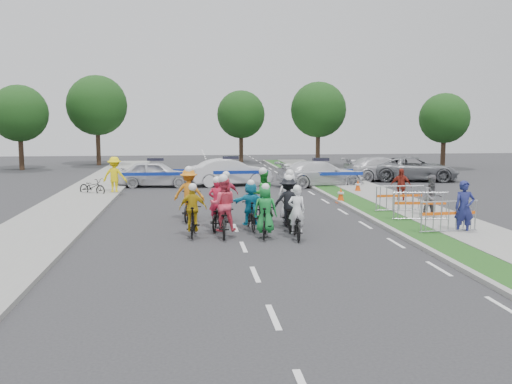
{
  "coord_description": "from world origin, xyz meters",
  "views": [
    {
      "loc": [
        -1.51,
        -16.2,
        3.66
      ],
      "look_at": [
        0.84,
        4.07,
        1.1
      ],
      "focal_mm": 40.0,
      "sensor_mm": 36.0,
      "label": 1
    }
  ],
  "objects": [
    {
      "name": "rider_7",
      "position": [
        1.92,
        3.3,
        0.77
      ],
      "size": [
        0.92,
        1.96,
        1.99
      ],
      "rotation": [
        0.0,
        0.0,
        2.95
      ],
      "color": "black",
      "rests_on": "ground"
    },
    {
      "name": "barrier_0",
      "position": [
        6.7,
        0.97,
        0.56
      ],
      "size": [
        2.04,
        0.68,
        1.12
      ],
      "primitive_type": null,
      "rotation": [
        0.0,
        0.0,
        0.09
      ],
      "color": "#A5A8AD",
      "rests_on": "ground"
    },
    {
      "name": "spectator_2",
      "position": [
        7.79,
        8.04,
        0.78
      ],
      "size": [
        0.99,
        0.76,
        1.56
      ],
      "primitive_type": "imported",
      "rotation": [
        0.0,
        0.0,
        -0.49
      ],
      "color": "maroon",
      "rests_on": "ground"
    },
    {
      "name": "rider_1",
      "position": [
        0.81,
        1.27,
        0.68
      ],
      "size": [
        0.8,
        1.71,
        1.74
      ],
      "rotation": [
        0.0,
        0.0,
        2.95
      ],
      "color": "black",
      "rests_on": "ground"
    },
    {
      "name": "sidewalk_left",
      "position": [
        -6.5,
        5.0,
        0.07
      ],
      "size": [
        3.0,
        60.0,
        0.13
      ],
      "primitive_type": "cube",
      "color": "gray",
      "rests_on": "ground"
    },
    {
      "name": "tree_2",
      "position": [
        18.0,
        26.0,
        3.83
      ],
      "size": [
        3.85,
        3.85,
        5.77
      ],
      "color": "#382619",
      "rests_on": "ground"
    },
    {
      "name": "police_car_1",
      "position": [
        0.77,
        15.93,
        0.76
      ],
      "size": [
        4.79,
        2.34,
        1.51
      ],
      "primitive_type": "imported",
      "rotation": [
        0.0,
        0.0,
        1.74
      ],
      "color": "silver",
      "rests_on": "ground"
    },
    {
      "name": "tree_3",
      "position": [
        -9.0,
        32.0,
        4.89
      ],
      "size": [
        4.9,
        4.9,
        7.35
      ],
      "color": "#382619",
      "rests_on": "ground"
    },
    {
      "name": "sidewalk_right",
      "position": [
        7.6,
        5.0,
        0.07
      ],
      "size": [
        2.4,
        60.0,
        0.13
      ],
      "primitive_type": "cube",
      "color": "gray",
      "rests_on": "ground"
    },
    {
      "name": "barrier_1",
      "position": [
        6.7,
        3.24,
        0.56
      ],
      "size": [
        2.04,
        0.7,
        1.12
      ],
      "primitive_type": null,
      "rotation": [
        0.0,
        0.0,
        -0.1
      ],
      "color": "#A5A8AD",
      "rests_on": "ground"
    },
    {
      "name": "rider_2",
      "position": [
        -0.49,
        1.64,
        0.74
      ],
      "size": [
        0.86,
        1.99,
        2.0
      ],
      "rotation": [
        0.0,
        0.0,
        3.1
      ],
      "color": "black",
      "rests_on": "ground"
    },
    {
      "name": "rider_6",
      "position": [
        -0.63,
        2.89,
        0.6
      ],
      "size": [
        0.97,
        1.86,
        1.81
      ],
      "rotation": [
        0.0,
        0.0,
        2.94
      ],
      "color": "black",
      "rests_on": "ground"
    },
    {
      "name": "tree_0",
      "position": [
        -14.0,
        28.0,
        4.19
      ],
      "size": [
        4.2,
        4.2,
        6.3
      ],
      "color": "#382619",
      "rests_on": "ground"
    },
    {
      "name": "parked_bike",
      "position": [
        -6.31,
        12.38,
        0.42
      ],
      "size": [
        1.65,
        1.36,
        0.85
      ],
      "primitive_type": "imported",
      "rotation": [
        0.0,
        0.0,
        0.98
      ],
      "color": "black",
      "rests_on": "ground"
    },
    {
      "name": "rider_3",
      "position": [
        -1.44,
        1.69,
        0.67
      ],
      "size": [
        0.89,
        1.67,
        1.72
      ],
      "rotation": [
        0.0,
        0.0,
        3.06
      ],
      "color": "black",
      "rests_on": "ground"
    },
    {
      "name": "rider_5",
      "position": [
        0.49,
        2.64,
        0.73
      ],
      "size": [
        1.39,
        1.66,
        1.71
      ],
      "rotation": [
        0.0,
        0.0,
        3.21
      ],
      "color": "black",
      "rests_on": "ground"
    },
    {
      "name": "police_car_0",
      "position": [
        -3.41,
        15.82,
        0.72
      ],
      "size": [
        4.4,
        2.11,
        1.45
      ],
      "primitive_type": "imported",
      "rotation": [
        0.0,
        0.0,
        1.47
      ],
      "color": "silver",
      "rests_on": "ground"
    },
    {
      "name": "curb_right",
      "position": [
        5.1,
        5.0,
        0.06
      ],
      "size": [
        0.2,
        60.0,
        0.12
      ],
      "primitive_type": "cube",
      "color": "gray",
      "rests_on": "ground"
    },
    {
      "name": "rider_9",
      "position": [
        -0.21,
        4.57,
        0.71
      ],
      "size": [
        0.96,
        1.79,
        1.83
      ],
      "rotation": [
        0.0,
        0.0,
        3.27
      ],
      "color": "black",
      "rests_on": "ground"
    },
    {
      "name": "rider_0",
      "position": [
        1.75,
        0.99,
        0.57
      ],
      "size": [
        0.7,
        1.71,
        1.7
      ],
      "rotation": [
        0.0,
        0.0,
        3.07
      ],
      "color": "black",
      "rests_on": "ground"
    },
    {
      "name": "spectator_1",
      "position": [
        7.45,
        3.91,
        0.83
      ],
      "size": [
        0.83,
        0.66,
        1.66
      ],
      "primitive_type": "imported",
      "rotation": [
        0.0,
        0.0,
        0.03
      ],
      "color": "#5D5C61",
      "rests_on": "ground"
    },
    {
      "name": "barrier_2",
      "position": [
        6.7,
        5.3,
        0.56
      ],
      "size": [
        2.01,
        0.55,
        1.12
      ],
      "primitive_type": null,
      "rotation": [
        0.0,
        0.0,
        0.03
      ],
      "color": "#A5A8AD",
      "rests_on": "ground"
    },
    {
      "name": "civilian_sedan",
      "position": [
        10.25,
        17.52,
        0.72
      ],
      "size": [
        5.18,
        2.6,
        1.44
      ],
      "primitive_type": "imported",
      "rotation": [
        0.0,
        0.0,
        1.69
      ],
      "color": "silver",
      "rests_on": "ground"
    },
    {
      "name": "grass_strip",
      "position": [
        5.8,
        5.0,
        0.06
      ],
      "size": [
        1.2,
        60.0,
        0.11
      ],
      "primitive_type": "cube",
      "color": "#194817",
      "rests_on": "ground"
    },
    {
      "name": "tree_1",
      "position": [
        9.0,
        30.0,
        4.54
      ],
      "size": [
        4.55,
        4.55,
        6.82
      ],
      "color": "#382619",
      "rests_on": "ground"
    },
    {
      "name": "ground",
      "position": [
        0.0,
        0.0,
        0.0
      ],
      "size": [
        90.0,
        90.0,
        0.0
      ],
      "primitive_type": "plane",
      "color": "#28282B",
      "rests_on": "ground"
    },
    {
      "name": "rider_4",
      "position": [
        1.74,
        2.46,
        0.73
      ],
      "size": [
        1.08,
        1.88,
        1.88
      ],
      "rotation": [
        0.0,
        0.0,
        3.08
      ],
      "color": "black",
      "rests_on": "ground"
    },
    {
      "name": "rider_10",
      "position": [
        -1.56,
        4.74,
        0.78
      ],
      "size": [
        1.21,
        2.07,
        2.02
      ],
      "rotation": [
        0.0,
        0.0,
        2.97
      ],
      "color": "black",
      "rests_on": "ground"
    },
    {
      "name": "police_car_2",
      "position": [
        5.75,
        14.94,
        0.72
      ],
      "size": [
        5.2,
        2.77,
        1.43
      ],
      "primitive_type": "imported",
      "rotation": [
        0.0,
        0.0,
        1.73
      ],
      "color": "silver",
      "rests_on": "ground"
    },
    {
      "name": "marshal_hiviz",
      "position": [
        -5.25,
        12.67,
        0.94
      ],
      "size": [
        1.34,
        0.95,
        1.88
      ],
      "primitive_type": "imported",
      "rotation": [
        0.0,
        0.0,
        2.92
      ],
      "color": "yellow",
      "rests_on": "ground"
    },
    {
      "name": "cone_0",
      "position": [
        5.17,
        8.45,
        0.34
      ],
      "size": [
        0.4,
        0.4,
        0.7
      ],
      "color": "#F24C0C",
      "rests_on": "ground"
    },
    {
      "name": "tree_4",
      "position": [
        3.0,
        34.0,
        4.19
      ],
      "size": [
        4.2,
        4.2,
        6.3
      ],
      "color": "#382619",
      "rests_on": "ground"
    },
    {
      "name": "spectator_0",
      "position": [
        7.21,
        0.95,
        0.88
      ],
      "size": [
        0.68,
        0.48,
        1.76
      ],
      "primitive_type": "imported",
      "rotation": [
        0.0,
        0.0,
        -0.1
      ],
      "color": "navy",
      "rests_on": "ground"
    },
    {
      "name": "civilian_suv",
      "position": [
        12.09,
        17.16,
        0.73
      ],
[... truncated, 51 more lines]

